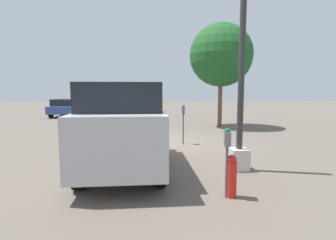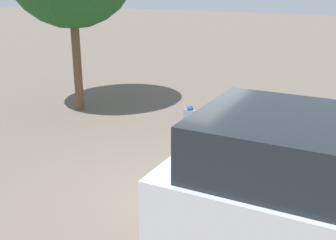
# 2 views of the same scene
# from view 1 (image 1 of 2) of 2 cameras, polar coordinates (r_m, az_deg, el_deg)

# --- Properties ---
(ground_plane) EXTENTS (80.00, 80.00, 0.00)m
(ground_plane) POSITION_cam_1_polar(r_m,az_deg,el_deg) (10.21, -0.13, -5.05)
(ground_plane) COLOR #60564C
(parking_meter_near) EXTENTS (0.22, 0.15, 1.49)m
(parking_meter_near) POSITION_cam_1_polar(r_m,az_deg,el_deg) (9.90, 3.36, 1.03)
(parking_meter_near) COLOR #4C4C4C
(parking_meter_near) RESTS_ON ground
(parking_meter_far) EXTENTS (0.22, 0.15, 1.33)m
(parking_meter_far) POSITION_cam_1_polar(r_m,az_deg,el_deg) (5.03, 12.76, -5.65)
(parking_meter_far) COLOR #4C4C4C
(parking_meter_far) RESTS_ON ground
(lamp_post) EXTENTS (0.44, 0.44, 5.12)m
(lamp_post) POSITION_cam_1_polar(r_m,az_deg,el_deg) (6.81, 15.47, 2.25)
(lamp_post) COLOR beige
(lamp_post) RESTS_ON ground
(parked_van) EXTENTS (4.51, 1.97, 2.19)m
(parked_van) POSITION_cam_1_polar(r_m,az_deg,el_deg) (6.86, -9.44, -0.72)
(parked_van) COLOR #B2B2B7
(parked_van) RESTS_ON ground
(car_distant) EXTENTS (4.12, 1.96, 1.38)m
(car_distant) POSITION_cam_1_polar(r_m,az_deg,el_deg) (22.49, -21.27, 2.63)
(car_distant) COLOR #2D478C
(car_distant) RESTS_ON ground
(street_tree) EXTENTS (3.48, 3.48, 5.72)m
(street_tree) POSITION_cam_1_polar(r_m,az_deg,el_deg) (15.16, 11.46, 13.65)
(street_tree) COLOR brown
(street_tree) RESTS_ON ground
(fire_hydrant) EXTENTS (0.19, 0.19, 0.82)m
(fire_hydrant) POSITION_cam_1_polar(r_m,az_deg,el_deg) (5.20, 13.67, -11.81)
(fire_hydrant) COLOR red
(fire_hydrant) RESTS_ON ground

